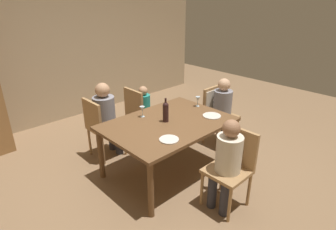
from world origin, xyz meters
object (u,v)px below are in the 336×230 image
object	(u,v)px
person_man_guest	(106,114)
handbag	(160,127)
dining_table	(168,128)
chair_near	(232,163)
dinner_plate_guest_left	(212,116)
chair_far_left	(100,124)
wine_bottle_tall_green	(166,111)
person_woman_host	(224,107)
dinner_plate_host	(169,139)
chair_right_end	(216,107)
wine_glass_near_left	(198,99)
chair_far_right	(140,111)
person_child_small	(145,108)
wine_glass_centre	(142,109)
person_man_bearded	(227,159)

from	to	relation	value
person_man_guest	handbag	xyz separation A→B (m)	(1.05, -0.00, -0.55)
dining_table	chair_near	world-z (taller)	chair_near
person_man_guest	dinner_plate_guest_left	distance (m)	1.52
chair_near	chair_far_left	distance (m)	1.98
wine_bottle_tall_green	dinner_plate_guest_left	world-z (taller)	wine_bottle_tall_green
wine_bottle_tall_green	handbag	bearing A→B (deg)	51.89
dinner_plate_guest_left	handbag	bearing A→B (deg)	83.00
person_woman_host	dinner_plate_guest_left	world-z (taller)	person_woman_host
dining_table	dinner_plate_host	size ratio (longest dim) A/B	7.16
handbag	chair_near	bearing A→B (deg)	-108.15
chair_right_end	wine_glass_near_left	size ratio (longest dim) A/B	6.17
chair_far_right	person_child_small	distance (m)	0.11
wine_glass_near_left	chair_right_end	bearing A→B (deg)	1.93
chair_far_right	wine_glass_near_left	xyz separation A→B (m)	(0.43, -0.85, 0.32)
person_woman_host	dinner_plate_guest_left	distance (m)	0.68
chair_far_left	handbag	distance (m)	1.24
person_child_small	handbag	world-z (taller)	person_child_small
wine_glass_centre	dinner_plate_host	bearing A→B (deg)	-105.33
chair_far_left	dinner_plate_guest_left	distance (m)	1.61
wine_bottle_tall_green	wine_glass_near_left	bearing A→B (deg)	5.66
wine_glass_centre	dinner_plate_host	distance (m)	0.76
person_man_bearded	person_man_guest	size ratio (longest dim) A/B	0.95
person_woman_host	chair_right_end	bearing A→B (deg)	-90.00
person_child_small	dinner_plate_guest_left	size ratio (longest dim) A/B	3.81
chair_far_right	chair_near	bearing A→B (deg)	-5.63
dining_table	chair_far_left	distance (m)	1.06
chair_far_left	wine_glass_centre	xyz separation A→B (m)	(0.32, -0.59, 0.32)
chair_right_end	chair_far_right	xyz separation A→B (m)	(-0.91, 0.83, -0.06)
person_child_small	dinner_plate_host	xyz separation A→B (m)	(-0.71, -1.32, 0.19)
person_woman_host	dinner_plate_guest_left	xyz separation A→B (m)	(-0.62, -0.25, 0.12)
chair_near	handbag	world-z (taller)	chair_near
person_man_bearded	wine_bottle_tall_green	distance (m)	1.02
wine_glass_centre	chair_near	bearing A→B (deg)	-80.67
wine_bottle_tall_green	dinner_plate_host	xyz separation A→B (m)	(-0.32, -0.40, -0.14)
dining_table	person_man_bearded	bearing A→B (deg)	-91.53
dinner_plate_guest_left	dining_table	bearing A→B (deg)	153.96
chair_near	person_woman_host	size ratio (longest dim) A/B	0.84
chair_right_end	wine_glass_centre	bearing A→B (deg)	-10.38
chair_right_end	dining_table	bearing A→B (deg)	5.96
chair_near	person_man_bearded	xyz separation A→B (m)	(-0.11, 0.00, 0.10)
chair_far_left	wine_glass_near_left	bearing A→B (deg)	53.77
chair_near	wine_bottle_tall_green	size ratio (longest dim) A/B	2.88
wine_glass_near_left	dinner_plate_host	world-z (taller)	wine_glass_near_left
chair_far_right	person_man_guest	distance (m)	0.62
chair_right_end	wine_bottle_tall_green	distance (m)	1.23
chair_far_left	person_man_bearded	bearing A→B (deg)	12.54
person_woman_host	dinner_plate_host	size ratio (longest dim) A/B	4.88
dinner_plate_guest_left	chair_far_right	bearing A→B (deg)	103.12
person_woman_host	dinner_plate_guest_left	size ratio (longest dim) A/B	4.47
chair_near	person_woman_host	xyz separation A→B (m)	(1.10, 0.93, 0.10)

